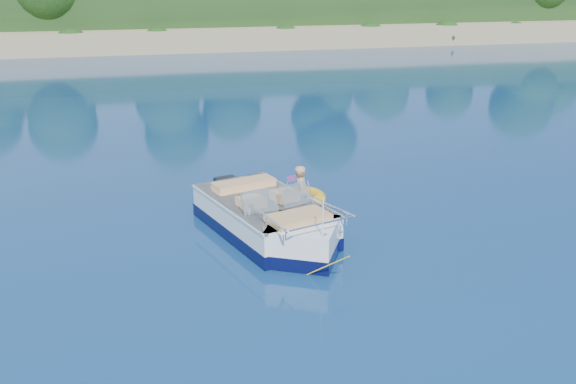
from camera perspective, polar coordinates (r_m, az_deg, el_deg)
ground at (r=14.04m, az=-2.75°, el=-4.73°), size 160.00×160.00×0.00m
shoreline at (r=76.56m, az=-12.54°, el=15.24°), size 170.00×59.00×6.00m
motorboat at (r=14.29m, az=-1.51°, el=-2.75°), size 2.88×5.25×1.80m
tow_tube at (r=16.53m, az=1.11°, el=-0.59°), size 1.36×1.36×0.35m
boy at (r=16.58m, az=1.18°, el=-0.87°), size 0.53×0.88×1.62m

